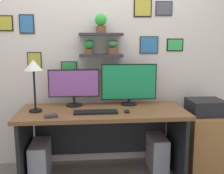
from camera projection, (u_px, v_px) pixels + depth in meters
name	position (u px, v px, depth m)	size (l,w,h in m)	color
back_wall_assembly	(101.00, 50.00, 3.05)	(4.40, 0.24, 2.70)	beige
desk	(103.00, 127.00, 2.82)	(1.74, 0.68, 0.75)	brown
monitor_left	(74.00, 86.00, 2.88)	(0.56, 0.18, 0.41)	black
monitor_right	(129.00, 84.00, 2.93)	(0.62, 0.18, 0.46)	black
keyboard	(96.00, 112.00, 2.61)	(0.44, 0.14, 0.02)	black
computer_mouse	(127.00, 111.00, 2.63)	(0.06, 0.09, 0.03)	black
desk_lamp	(34.00, 70.00, 2.60)	(0.18, 0.18, 0.53)	black
scissors_tray	(51.00, 116.00, 2.46)	(0.12, 0.08, 0.02)	#2D2D33
drawer_cabinet	(204.00, 141.00, 3.01)	(0.44, 0.50, 0.64)	#9E6B38
printer	(206.00, 107.00, 2.94)	(0.38, 0.34, 0.17)	black
computer_tower_left	(40.00, 161.00, 2.77)	(0.18, 0.40, 0.41)	#99999E
computer_tower_right	(157.00, 153.00, 2.98)	(0.18, 0.40, 0.40)	#99999E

